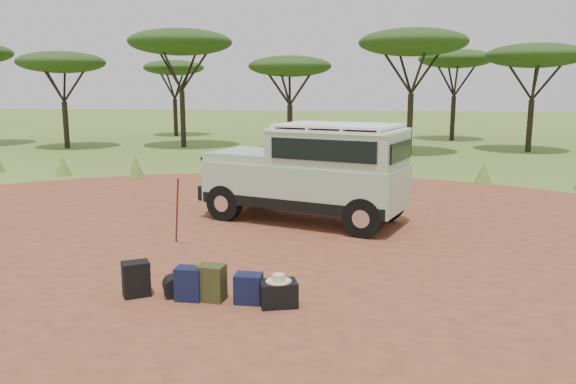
# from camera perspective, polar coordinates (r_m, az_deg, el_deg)

# --- Properties ---
(ground) EXTENTS (140.00, 140.00, 0.00)m
(ground) POSITION_cam_1_polar(r_m,az_deg,el_deg) (11.09, -4.06, -6.22)
(ground) COLOR #52782A
(ground) RESTS_ON ground
(dirt_clearing) EXTENTS (23.00, 23.00, 0.01)m
(dirt_clearing) POSITION_cam_1_polar(r_m,az_deg,el_deg) (11.09, -4.06, -6.20)
(dirt_clearing) COLOR brown
(dirt_clearing) RESTS_ON ground
(grass_fringe) EXTENTS (36.60, 1.60, 0.90)m
(grass_fringe) POSITION_cam_1_polar(r_m,az_deg,el_deg) (19.35, 2.05, 2.24)
(grass_fringe) COLOR #52782A
(grass_fringe) RESTS_ON ground
(acacia_treeline) EXTENTS (46.70, 13.20, 6.26)m
(acacia_treeline) POSITION_cam_1_polar(r_m,az_deg,el_deg) (30.24, 5.99, 13.66)
(acacia_treeline) COLOR #2D2419
(acacia_treeline) RESTS_ON ground
(safari_vehicle) EXTENTS (5.19, 3.31, 2.38)m
(safari_vehicle) POSITION_cam_1_polar(r_m,az_deg,el_deg) (13.43, 2.39, 1.76)
(safari_vehicle) COLOR #A2BDA1
(safari_vehicle) RESTS_ON ground
(walking_staff) EXTENTS (0.33, 0.55, 1.45)m
(walking_staff) POSITION_cam_1_polar(r_m,az_deg,el_deg) (11.61, -11.21, -1.95)
(walking_staff) COLOR maroon
(walking_staff) RESTS_ON ground
(backpack_black) EXTENTS (0.50, 0.47, 0.55)m
(backpack_black) POSITION_cam_1_polar(r_m,az_deg,el_deg) (9.10, -15.18, -8.54)
(backpack_black) COLOR black
(backpack_black) RESTS_ON ground
(backpack_navy) EXTENTS (0.40, 0.28, 0.52)m
(backpack_navy) POSITION_cam_1_polar(r_m,az_deg,el_deg) (8.77, -10.01, -9.17)
(backpack_navy) COLOR #121639
(backpack_navy) RESTS_ON ground
(backpack_olive) EXTENTS (0.44, 0.34, 0.56)m
(backpack_olive) POSITION_cam_1_polar(r_m,az_deg,el_deg) (8.69, -7.79, -9.15)
(backpack_olive) COLOR #363E1C
(backpack_olive) RESTS_ON ground
(duffel_navy) EXTENTS (0.40, 0.30, 0.45)m
(duffel_navy) POSITION_cam_1_polar(r_m,az_deg,el_deg) (8.56, -4.03, -9.76)
(duffel_navy) COLOR #121639
(duffel_navy) RESTS_ON ground
(hard_case) EXTENTS (0.63, 0.53, 0.38)m
(hard_case) POSITION_cam_1_polar(r_m,az_deg,el_deg) (8.44, -0.97, -10.30)
(hard_case) COLOR black
(hard_case) RESTS_ON ground
(stuff_sack) EXTENTS (0.44, 0.44, 0.33)m
(stuff_sack) POSITION_cam_1_polar(r_m,az_deg,el_deg) (8.99, -11.53, -9.37)
(stuff_sack) COLOR black
(stuff_sack) RESTS_ON ground
(safari_hat) EXTENTS (0.38, 0.38, 0.11)m
(safari_hat) POSITION_cam_1_polar(r_m,az_deg,el_deg) (8.36, -0.97, -8.82)
(safari_hat) COLOR beige
(safari_hat) RESTS_ON hard_case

